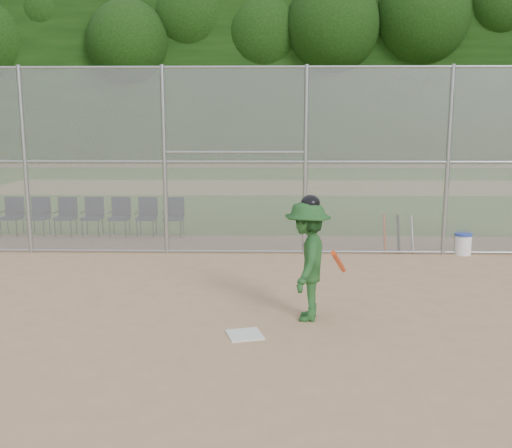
{
  "coord_description": "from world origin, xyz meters",
  "views": [
    {
      "loc": [
        0.2,
        -7.13,
        2.82
      ],
      "look_at": [
        0.0,
        2.5,
        1.1
      ],
      "focal_mm": 40.0,
      "sensor_mm": 36.0,
      "label": 1
    }
  ],
  "objects_px": {
    "batter_at_plate": "(307,260)",
    "water_cooler": "(463,244)",
    "home_plate": "(245,335)",
    "chair_0": "(11,217)"
  },
  "relations": [
    {
      "from": "batter_at_plate",
      "to": "water_cooler",
      "type": "relative_size",
      "value": 3.88
    },
    {
      "from": "home_plate",
      "to": "batter_at_plate",
      "type": "relative_size",
      "value": 0.25
    },
    {
      "from": "home_plate",
      "to": "water_cooler",
      "type": "relative_size",
      "value": 0.96
    },
    {
      "from": "batter_at_plate",
      "to": "water_cooler",
      "type": "xyz_separation_m",
      "value": [
        3.66,
        4.19,
        -0.64
      ]
    },
    {
      "from": "home_plate",
      "to": "batter_at_plate",
      "type": "bearing_deg",
      "value": 38.44
    },
    {
      "from": "batter_at_plate",
      "to": "chair_0",
      "type": "xyz_separation_m",
      "value": [
        -7.03,
        6.07,
        -0.4
      ]
    },
    {
      "from": "batter_at_plate",
      "to": "chair_0",
      "type": "bearing_deg",
      "value": 139.18
    },
    {
      "from": "batter_at_plate",
      "to": "water_cooler",
      "type": "bearing_deg",
      "value": 48.84
    },
    {
      "from": "batter_at_plate",
      "to": "chair_0",
      "type": "distance_m",
      "value": 9.3
    },
    {
      "from": "chair_0",
      "to": "home_plate",
      "type": "bearing_deg",
      "value": -47.68
    }
  ]
}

